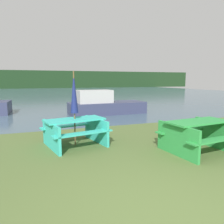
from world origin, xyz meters
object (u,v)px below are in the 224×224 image
object	(u,v)px
picnic_table_teal	(75,129)
boat	(104,105)
umbrella_navy	(74,93)
picnic_table_green	(198,133)

from	to	relation	value
picnic_table_teal	boat	bearing A→B (deg)	63.96
picnic_table_teal	umbrella_navy	world-z (taller)	umbrella_navy
picnic_table_green	boat	size ratio (longest dim) A/B	0.42
picnic_table_green	umbrella_navy	size ratio (longest dim) A/B	0.86
picnic_table_green	umbrella_navy	xyz separation A→B (m)	(-2.83, 1.62, 0.99)
picnic_table_green	umbrella_navy	world-z (taller)	umbrella_navy
picnic_table_green	umbrella_navy	distance (m)	3.40
picnic_table_green	picnic_table_teal	distance (m)	3.26
picnic_table_green	picnic_table_teal	size ratio (longest dim) A/B	0.95
boat	umbrella_navy	bearing A→B (deg)	-118.41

